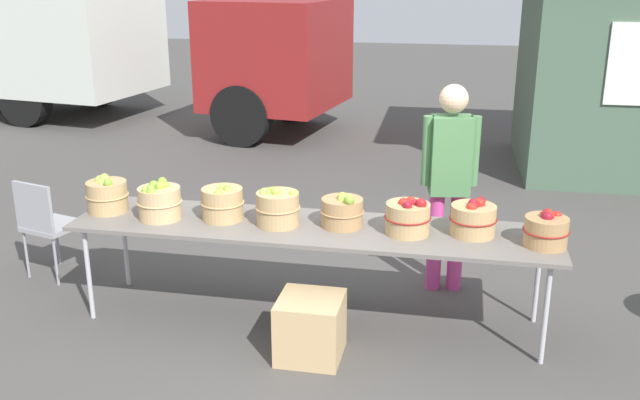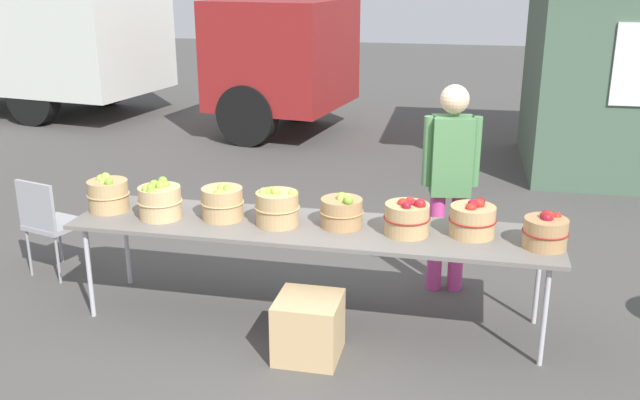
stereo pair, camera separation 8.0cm
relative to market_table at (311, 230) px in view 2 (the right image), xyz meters
The scene contains 14 objects.
ground_plane 0.72m from the market_table, ahead, with size 40.00×40.00×0.00m, color #474442.
market_table is the anchor object (origin of this frame).
apple_basket_green_0 1.60m from the market_table, behind, with size 0.32×0.32×0.29m.
apple_basket_green_1 1.15m from the market_table, behind, with size 0.33×0.33×0.29m.
apple_basket_green_2 0.69m from the market_table, behind, with size 0.32×0.32×0.27m.
apple_basket_green_3 0.30m from the market_table, behind, with size 0.33×0.33×0.29m.
apple_basket_green_4 0.26m from the market_table, 10.67° to the left, with size 0.32×0.32×0.26m.
apple_basket_red_0 0.70m from the market_table, ahead, with size 0.33×0.33×0.27m.
apple_basket_red_1 1.14m from the market_table, ahead, with size 0.33×0.33×0.27m.
apple_basket_red_2 1.62m from the market_table, ahead, with size 0.31×0.31×0.25m.
vendor_adult 1.24m from the market_table, 38.80° to the left, with size 0.44×0.27×1.68m.
box_truck 8.54m from the market_table, 129.41° to the left, with size 7.93×3.27×2.75m.
folding_chair 2.37m from the market_table, behind, with size 0.49×0.49×0.86m.
produce_crate 0.72m from the market_table, 79.13° to the right, with size 0.43×0.43×0.43m, color tan.
Camera 2 is at (1.09, -4.69, 2.54)m, focal length 40.06 mm.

